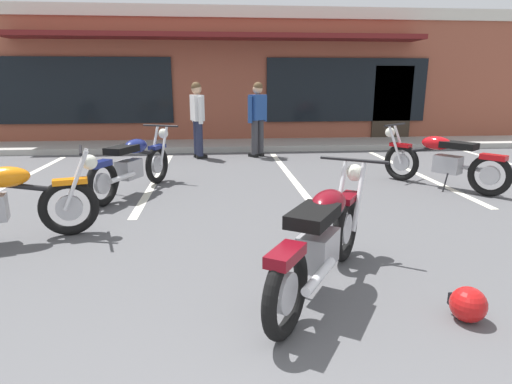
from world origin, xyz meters
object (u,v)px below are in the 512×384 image
motorcycle_foreground_classic (323,238)px  motorcycle_black_cruiser (133,164)px  motorcycle_red_sportbike (442,160)px  person_in_shorts_foreground (258,115)px  helmet_on_pavement (468,304)px  person_in_black_shirt (197,116)px

motorcycle_foreground_classic → motorcycle_black_cruiser: 4.01m
motorcycle_red_sportbike → person_in_shorts_foreground: size_ratio=1.06×
motorcycle_black_cruiser → helmet_on_pavement: size_ratio=7.63×
motorcycle_red_sportbike → helmet_on_pavement: motorcycle_red_sportbike is taller
person_in_black_shirt → motorcycle_foreground_classic: bearing=-79.1°
motorcycle_red_sportbike → person_in_black_shirt: size_ratio=1.06×
person_in_shorts_foreground → helmet_on_pavement: size_ratio=6.44×
motorcycle_red_sportbike → person_in_black_shirt: person_in_black_shirt is taller
motorcycle_black_cruiser → person_in_shorts_foreground: (2.23, 3.12, 0.49)m
motorcycle_red_sportbike → motorcycle_black_cruiser: (-4.91, 0.09, 0.00)m
motorcycle_foreground_classic → person_in_shorts_foreground: 6.53m
helmet_on_pavement → motorcycle_black_cruiser: bearing=127.8°
motorcycle_red_sportbike → person_in_black_shirt: bearing=142.0°
motorcycle_red_sportbike → motorcycle_black_cruiser: 4.91m
person_in_shorts_foreground → helmet_on_pavement: (0.84, -7.08, -0.82)m
person_in_shorts_foreground → motorcycle_black_cruiser: bearing=-125.5°
helmet_on_pavement → person_in_shorts_foreground: bearing=96.8°
motorcycle_black_cruiser → helmet_on_pavement: (3.07, -3.96, -0.33)m
motorcycle_black_cruiser → person_in_black_shirt: size_ratio=1.18×
person_in_shorts_foreground → helmet_on_pavement: person_in_shorts_foreground is taller
helmet_on_pavement → motorcycle_red_sportbike: bearing=64.5°
motorcycle_red_sportbike → helmet_on_pavement: size_ratio=6.86×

